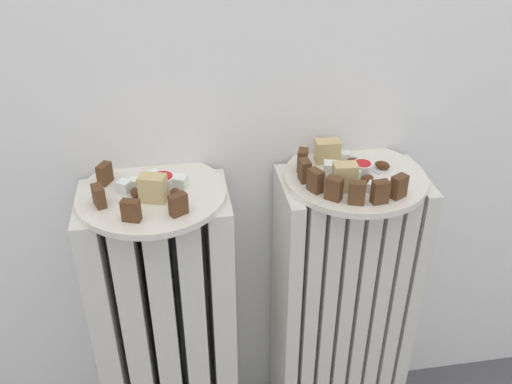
% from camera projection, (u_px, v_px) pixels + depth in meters
% --- Properties ---
extents(radiator_left, '(0.29, 0.17, 0.68)m').
position_uv_depth(radiator_left, '(168.00, 334.00, 1.19)').
color(radiator_left, silver).
rests_on(radiator_left, ground_plane).
extents(radiator_right, '(0.29, 0.17, 0.68)m').
position_uv_depth(radiator_right, '(340.00, 314.00, 1.24)').
color(radiator_right, silver).
rests_on(radiator_right, ground_plane).
extents(plate_left, '(0.27, 0.27, 0.01)m').
position_uv_depth(plate_left, '(152.00, 194.00, 1.01)').
color(plate_left, silver).
rests_on(plate_left, radiator_left).
extents(plate_right, '(0.27, 0.27, 0.01)m').
position_uv_depth(plate_right, '(355.00, 177.00, 1.06)').
color(plate_right, silver).
rests_on(plate_right, radiator_right).
extents(dark_cake_slice_left_0, '(0.03, 0.03, 0.04)m').
position_uv_depth(dark_cake_slice_left_0, '(105.00, 174.00, 1.02)').
color(dark_cake_slice_left_0, '#56351E').
rests_on(dark_cake_slice_left_0, plate_left).
extents(dark_cake_slice_left_1, '(0.03, 0.03, 0.04)m').
position_uv_depth(dark_cake_slice_left_1, '(99.00, 196.00, 0.95)').
color(dark_cake_slice_left_1, '#56351E').
rests_on(dark_cake_slice_left_1, plate_left).
extents(dark_cake_slice_left_2, '(0.03, 0.03, 0.04)m').
position_uv_depth(dark_cake_slice_left_2, '(131.00, 211.00, 0.92)').
color(dark_cake_slice_left_2, '#56351E').
rests_on(dark_cake_slice_left_2, plate_left).
extents(dark_cake_slice_left_3, '(0.03, 0.03, 0.04)m').
position_uv_depth(dark_cake_slice_left_3, '(178.00, 205.00, 0.93)').
color(dark_cake_slice_left_3, '#56351E').
rests_on(dark_cake_slice_left_3, plate_left).
extents(marble_cake_slice_left_0, '(0.05, 0.04, 0.05)m').
position_uv_depth(marble_cake_slice_left_0, '(153.00, 188.00, 0.97)').
color(marble_cake_slice_left_0, tan).
rests_on(marble_cake_slice_left_0, plate_left).
extents(turkish_delight_left_0, '(0.03, 0.03, 0.02)m').
position_uv_depth(turkish_delight_left_0, '(180.00, 182.00, 1.01)').
color(turkish_delight_left_0, white).
rests_on(turkish_delight_left_0, plate_left).
extents(turkish_delight_left_1, '(0.02, 0.02, 0.02)m').
position_uv_depth(turkish_delight_left_1, '(154.00, 175.00, 1.03)').
color(turkish_delight_left_1, white).
rests_on(turkish_delight_left_1, plate_left).
extents(turkish_delight_left_2, '(0.03, 0.03, 0.02)m').
position_uv_depth(turkish_delight_left_2, '(124.00, 186.00, 1.00)').
color(turkish_delight_left_2, white).
rests_on(turkish_delight_left_2, plate_left).
extents(turkish_delight_left_3, '(0.02, 0.02, 0.02)m').
position_uv_depth(turkish_delight_left_3, '(135.00, 184.00, 1.01)').
color(turkish_delight_left_3, white).
rests_on(turkish_delight_left_3, plate_left).
extents(medjool_date_left_0, '(0.02, 0.03, 0.02)m').
position_uv_depth(medjool_date_left_0, '(135.00, 192.00, 0.99)').
color(medjool_date_left_0, '#4C2814').
rests_on(medjool_date_left_0, plate_left).
extents(medjool_date_left_1, '(0.03, 0.03, 0.02)m').
position_uv_depth(medjool_date_left_1, '(176.00, 194.00, 0.98)').
color(medjool_date_left_1, '#4C2814').
rests_on(medjool_date_left_1, plate_left).
extents(jam_bowl_left, '(0.05, 0.05, 0.02)m').
position_uv_depth(jam_bowl_left, '(163.00, 181.00, 1.01)').
color(jam_bowl_left, white).
rests_on(jam_bowl_left, plate_left).
extents(dark_cake_slice_right_0, '(0.03, 0.03, 0.04)m').
position_uv_depth(dark_cake_slice_right_0, '(303.00, 160.00, 1.06)').
color(dark_cake_slice_right_0, '#56351E').
rests_on(dark_cake_slice_right_0, plate_right).
extents(dark_cake_slice_right_1, '(0.02, 0.03, 0.04)m').
position_uv_depth(dark_cake_slice_right_1, '(305.00, 171.00, 1.03)').
color(dark_cake_slice_right_1, '#56351E').
rests_on(dark_cake_slice_right_1, plate_right).
extents(dark_cake_slice_right_2, '(0.03, 0.03, 0.04)m').
position_uv_depth(dark_cake_slice_right_2, '(315.00, 181.00, 0.99)').
color(dark_cake_slice_right_2, '#56351E').
rests_on(dark_cake_slice_right_2, plate_right).
extents(dark_cake_slice_right_3, '(0.03, 0.03, 0.04)m').
position_uv_depth(dark_cake_slice_right_3, '(334.00, 189.00, 0.97)').
color(dark_cake_slice_right_3, '#56351E').
rests_on(dark_cake_slice_right_3, plate_right).
extents(dark_cake_slice_right_4, '(0.03, 0.03, 0.04)m').
position_uv_depth(dark_cake_slice_right_4, '(357.00, 193.00, 0.96)').
color(dark_cake_slice_right_4, '#56351E').
rests_on(dark_cake_slice_right_4, plate_right).
extents(dark_cake_slice_right_5, '(0.03, 0.02, 0.04)m').
position_uv_depth(dark_cake_slice_right_5, '(380.00, 192.00, 0.96)').
color(dark_cake_slice_right_5, '#56351E').
rests_on(dark_cake_slice_right_5, plate_right).
extents(dark_cake_slice_right_6, '(0.03, 0.03, 0.04)m').
position_uv_depth(dark_cake_slice_right_6, '(399.00, 187.00, 0.98)').
color(dark_cake_slice_right_6, '#56351E').
rests_on(dark_cake_slice_right_6, plate_right).
extents(marble_cake_slice_right_0, '(0.05, 0.03, 0.04)m').
position_uv_depth(marble_cake_slice_right_0, '(327.00, 151.00, 1.09)').
color(marble_cake_slice_right_0, tan).
rests_on(marble_cake_slice_right_0, plate_right).
extents(marble_cake_slice_right_1, '(0.04, 0.03, 0.05)m').
position_uv_depth(marble_cake_slice_right_1, '(345.00, 177.00, 1.00)').
color(marble_cake_slice_right_1, tan).
rests_on(marble_cake_slice_right_1, plate_right).
extents(turkish_delight_right_0, '(0.03, 0.03, 0.02)m').
position_uv_depth(turkish_delight_right_0, '(330.00, 169.00, 1.05)').
color(turkish_delight_right_0, white).
rests_on(turkish_delight_right_0, plate_right).
extents(turkish_delight_right_1, '(0.03, 0.03, 0.02)m').
position_uv_depth(turkish_delight_right_1, '(344.00, 157.00, 1.09)').
color(turkish_delight_right_1, white).
rests_on(turkish_delight_right_1, plate_right).
extents(turkish_delight_right_2, '(0.03, 0.03, 0.03)m').
position_uv_depth(turkish_delight_right_2, '(352.00, 175.00, 1.03)').
color(turkish_delight_right_2, white).
rests_on(turkish_delight_right_2, plate_right).
extents(turkish_delight_right_3, '(0.03, 0.03, 0.02)m').
position_uv_depth(turkish_delight_right_3, '(373.00, 187.00, 1.00)').
color(turkish_delight_right_3, white).
rests_on(turkish_delight_right_3, plate_right).
extents(medjool_date_right_0, '(0.03, 0.03, 0.02)m').
position_uv_depth(medjool_date_right_0, '(367.00, 179.00, 1.02)').
color(medjool_date_right_0, '#4C2814').
rests_on(medjool_date_right_0, plate_right).
extents(medjool_date_right_1, '(0.03, 0.03, 0.02)m').
position_uv_depth(medjool_date_right_1, '(353.00, 162.00, 1.08)').
color(medjool_date_right_1, '#4C2814').
rests_on(medjool_date_right_1, plate_right).
extents(medjool_date_right_2, '(0.03, 0.03, 0.02)m').
position_uv_depth(medjool_date_right_2, '(382.00, 165.00, 1.07)').
color(medjool_date_right_2, '#4C2814').
rests_on(medjool_date_right_2, plate_right).
extents(jam_bowl_right, '(0.04, 0.04, 0.03)m').
position_uv_depth(jam_bowl_right, '(362.00, 168.00, 1.05)').
color(jam_bowl_right, white).
rests_on(jam_bowl_right, plate_right).
extents(fork, '(0.05, 0.09, 0.00)m').
position_uv_depth(fork, '(359.00, 162.00, 1.09)').
color(fork, silver).
rests_on(fork, plate_right).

